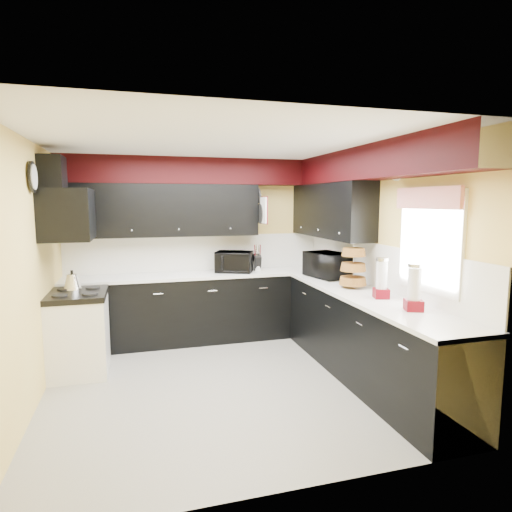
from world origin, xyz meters
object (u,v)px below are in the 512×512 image
Objects in this scene: kettle at (72,282)px; utensil_crock at (258,266)px; toaster_oven at (234,262)px; microwave at (328,265)px; knife_block at (257,263)px.

utensil_crock is at bearing 13.87° from kettle.
utensil_crock is at bearing 29.18° from toaster_oven.
kettle is (-3.10, 0.19, -0.10)m from microwave.
knife_block reaches higher than kettle.
knife_block is (0.34, 0.03, -0.03)m from toaster_oven.
utensil_crock is (0.35, 0.03, -0.07)m from toaster_oven.
microwave is at bearing -11.07° from toaster_oven.
toaster_oven is 0.34m from knife_block.
knife_block is at bearing -170.05° from utensil_crock.
kettle is at bearing -166.13° from utensil_crock.
toaster_oven is 2.10m from kettle.
knife_block reaches higher than utensil_crock.
utensil_crock is at bearing 30.76° from microwave.
microwave reaches higher than knife_block.
kettle is at bearing -159.42° from knife_block.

